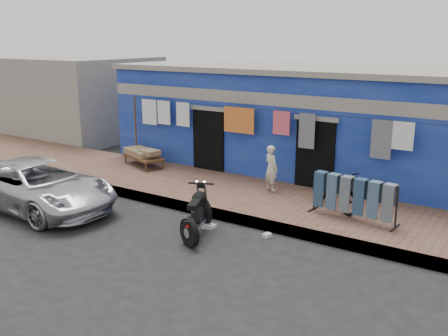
{
  "coord_description": "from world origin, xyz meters",
  "views": [
    {
      "loc": [
        6.44,
        -7.75,
        4.21
      ],
      "look_at": [
        0.0,
        2.0,
        1.15
      ],
      "focal_mm": 40.0,
      "sensor_mm": 36.0,
      "label": 1
    }
  ],
  "objects_px": {
    "seated_person": "(271,168)",
    "jeans_rack": "(353,198)",
    "charpoy": "(144,157)",
    "bicycle": "(334,184)",
    "motorcycle": "(197,212)",
    "car": "(37,185)"
  },
  "relations": [
    {
      "from": "seated_person",
      "to": "jeans_rack",
      "type": "height_order",
      "value": "seated_person"
    },
    {
      "from": "charpoy",
      "to": "bicycle",
      "type": "bearing_deg",
      "value": -4.52
    },
    {
      "from": "motorcycle",
      "to": "jeans_rack",
      "type": "xyz_separation_m",
      "value": [
        2.73,
        2.21,
        0.21
      ]
    },
    {
      "from": "seated_person",
      "to": "motorcycle",
      "type": "height_order",
      "value": "seated_person"
    },
    {
      "from": "seated_person",
      "to": "motorcycle",
      "type": "relative_size",
      "value": 0.71
    },
    {
      "from": "car",
      "to": "bicycle",
      "type": "bearing_deg",
      "value": -60.32
    },
    {
      "from": "bicycle",
      "to": "jeans_rack",
      "type": "relative_size",
      "value": 0.86
    },
    {
      "from": "car",
      "to": "seated_person",
      "type": "relative_size",
      "value": 3.69
    },
    {
      "from": "bicycle",
      "to": "jeans_rack",
      "type": "height_order",
      "value": "bicycle"
    },
    {
      "from": "jeans_rack",
      "to": "charpoy",
      "type": "bearing_deg",
      "value": 172.01
    },
    {
      "from": "motorcycle",
      "to": "charpoy",
      "type": "relative_size",
      "value": 0.97
    },
    {
      "from": "seated_person",
      "to": "charpoy",
      "type": "distance_m",
      "value": 4.65
    },
    {
      "from": "bicycle",
      "to": "jeans_rack",
      "type": "xyz_separation_m",
      "value": [
        0.65,
        -0.49,
        -0.09
      ]
    },
    {
      "from": "motorcycle",
      "to": "car",
      "type": "bearing_deg",
      "value": 167.4
    },
    {
      "from": "charpoy",
      "to": "jeans_rack",
      "type": "xyz_separation_m",
      "value": [
        7.21,
        -1.01,
        0.22
      ]
    },
    {
      "from": "car",
      "to": "bicycle",
      "type": "height_order",
      "value": "bicycle"
    },
    {
      "from": "car",
      "to": "motorcycle",
      "type": "bearing_deg",
      "value": -78.4
    },
    {
      "from": "car",
      "to": "seated_person",
      "type": "height_order",
      "value": "seated_person"
    },
    {
      "from": "bicycle",
      "to": "charpoy",
      "type": "distance_m",
      "value": 6.59
    },
    {
      "from": "seated_person",
      "to": "bicycle",
      "type": "bearing_deg",
      "value": -168.19
    },
    {
      "from": "bicycle",
      "to": "jeans_rack",
      "type": "bearing_deg",
      "value": -92.53
    },
    {
      "from": "car",
      "to": "jeans_rack",
      "type": "bearing_deg",
      "value": -65.85
    }
  ]
}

